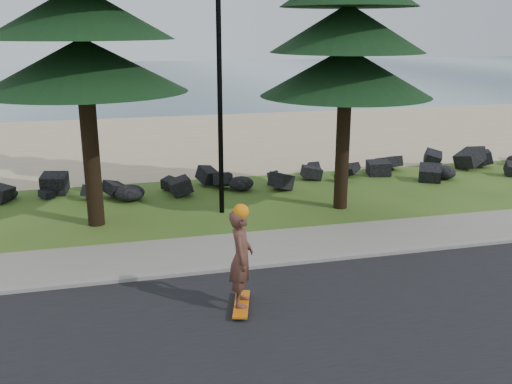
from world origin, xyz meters
TOP-DOWN VIEW (x-y plane):
  - ground at (0.00, 0.00)m, footprint 160.00×160.00m
  - road at (0.00, -4.50)m, footprint 160.00×7.00m
  - kerb at (0.00, -0.90)m, footprint 160.00×0.20m
  - sidewalk at (0.00, 0.20)m, footprint 160.00×2.00m
  - beach_sand at (0.00, 14.50)m, footprint 160.00×15.00m
  - ocean at (0.00, 51.00)m, footprint 160.00×58.00m
  - seawall_boulders at (0.00, 5.60)m, footprint 60.00×2.40m
  - lamp_post at (0.00, 3.20)m, footprint 0.25×0.14m
  - skateboarder at (-0.74, -2.69)m, footprint 0.62×1.15m

SIDE VIEW (x-z plane):
  - ground at x=0.00m, z-range 0.00..0.00m
  - seawall_boulders at x=0.00m, z-range -0.55..0.55m
  - ocean at x=0.00m, z-range 0.00..0.01m
  - beach_sand at x=0.00m, z-range 0.00..0.01m
  - road at x=0.00m, z-range 0.00..0.02m
  - sidewalk at x=0.00m, z-range 0.00..0.08m
  - kerb at x=0.00m, z-range 0.00..0.10m
  - skateboarder at x=-0.74m, z-range 0.01..2.08m
  - lamp_post at x=0.00m, z-range 0.06..8.20m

